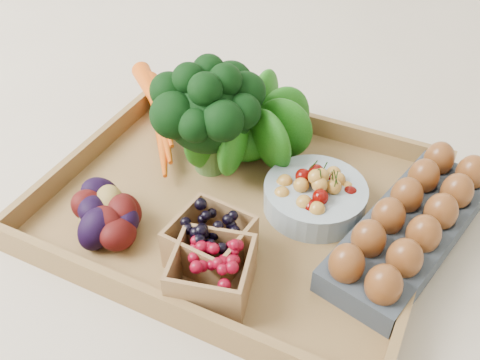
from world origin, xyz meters
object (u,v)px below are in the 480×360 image
at_px(tray, 240,206).
at_px(egg_carton, 410,231).
at_px(broccoli, 209,133).
at_px(cherry_bowl, 315,197).

relative_size(tray, egg_carton, 1.72).
relative_size(broccoli, egg_carton, 0.54).
relative_size(tray, broccoli, 3.17).
bearing_deg(broccoli, tray, -34.65).
bearing_deg(tray, broccoli, 145.35).
distance_m(tray, broccoli, 0.12).
height_order(broccoli, cherry_bowl, broccoli).
height_order(cherry_bowl, egg_carton, cherry_bowl).
bearing_deg(cherry_bowl, tray, -158.78).
bearing_deg(tray, egg_carton, 7.85).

